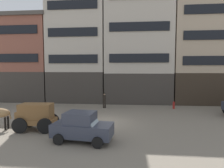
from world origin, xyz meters
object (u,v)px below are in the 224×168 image
object	(u,v)px
cargo_wagon	(36,115)
pedestrian_officer	(104,100)
fire_hydrant_curbside	(174,105)
sedan_dark	(82,127)

from	to	relation	value
cargo_wagon	pedestrian_officer	xyz separation A→B (m)	(3.95, 8.37, -0.17)
pedestrian_officer	fire_hydrant_curbside	bearing A→B (deg)	2.28
fire_hydrant_curbside	pedestrian_officer	bearing A→B (deg)	-177.72
sedan_dark	fire_hydrant_curbside	distance (m)	13.13
sedan_dark	fire_hydrant_curbside	bearing A→B (deg)	52.34
cargo_wagon	fire_hydrant_curbside	size ratio (longest dim) A/B	3.58
sedan_dark	pedestrian_officer	world-z (taller)	sedan_dark
pedestrian_officer	fire_hydrant_curbside	distance (m)	7.99
cargo_wagon	sedan_dark	size ratio (longest dim) A/B	0.77
cargo_wagon	pedestrian_officer	bearing A→B (deg)	64.75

